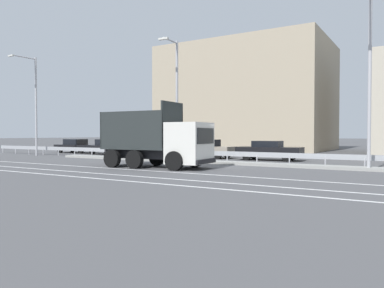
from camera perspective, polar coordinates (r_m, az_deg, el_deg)
The scene contains 17 objects.
ground_plane at distance 22.57m, azimuth 1.73°, elevation -3.42°, with size 320.00×320.00×0.00m, color #4C4C4F.
lane_strip_0 at distance 20.56m, azimuth -8.61°, elevation -3.92°, with size 51.78×0.16×0.01m, color silver.
lane_strip_1 at distance 18.80m, azimuth -13.27°, elevation -4.45°, with size 51.78×0.16×0.01m, color silver.
lane_strip_2 at distance 17.73m, azimuth -16.80°, elevation -4.83°, with size 51.78×0.16×0.01m, color silver.
median_island at distance 24.55m, azimuth 4.31°, elevation -2.82°, with size 28.48×1.10×0.18m, color gray.
median_guardrail at distance 25.46m, azimuth 5.39°, elevation -1.58°, with size 51.78×0.09×0.78m.
dump_truck at distance 21.45m, azimuth -3.72°, elevation -0.09°, with size 6.68×3.03×3.77m.
median_road_sign at distance 27.05m, azimuth -4.98°, elevation 0.08°, with size 0.67×0.16×2.46m.
street_lamp_0 at distance 36.97m, azimuth -22.94°, elevation 6.08°, with size 0.71×2.51×8.89m.
street_lamp_1 at distance 26.14m, azimuth -2.47°, elevation 7.46°, with size 0.71×1.94×8.41m.
street_lamp_2 at distance 21.80m, azimuth 25.37°, elevation 9.61°, with size 0.71×2.55×9.09m.
parked_car_0 at distance 40.57m, azimuth -17.23°, elevation -0.29°, with size 4.72×2.15×1.43m.
parked_car_1 at distance 36.66m, azimuth -12.56°, elevation -0.43°, with size 4.41×2.15×1.45m.
parked_car_2 at distance 33.86m, azimuth -5.99°, elevation -0.55°, with size 4.03×2.20×1.48m.
parked_car_3 at distance 30.51m, azimuth 2.38°, elevation -0.73°, with size 4.39×1.92×1.51m.
parked_car_4 at distance 28.31m, azimuth 11.65°, elevation -0.95°, with size 4.84×2.13×1.45m.
background_building_0 at distance 49.52m, azimuth 8.43°, elevation 6.85°, with size 20.27×14.08×13.13m, color tan.
Camera 1 is at (11.03, -19.60, 1.94)m, focal length 35.00 mm.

